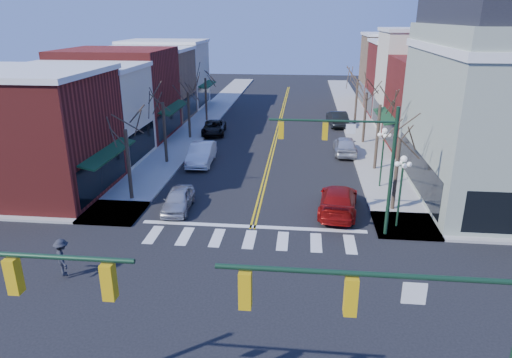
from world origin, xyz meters
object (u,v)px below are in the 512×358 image
(car_left_near, at_px, (178,200))
(car_right_mid, at_px, (345,145))
(lamppost_corner, at_px, (402,179))
(car_right_far, at_px, (337,118))
(car_right_near, at_px, (338,200))
(car_left_mid, at_px, (201,154))
(pedestrian_dark_b, at_px, (62,257))
(car_left_far, at_px, (214,128))
(lamppost_midblock, at_px, (383,148))

(car_left_near, xyz_separation_m, car_right_mid, (11.31, 13.41, 0.12))
(lamppost_corner, xyz_separation_m, car_right_far, (-1.80, 25.75, -2.13))
(lamppost_corner, relative_size, car_right_mid, 0.92)
(car_right_near, distance_m, car_right_far, 23.88)
(lamppost_corner, height_order, car_left_near, lamppost_corner)
(car_left_mid, relative_size, pedestrian_dark_b, 2.85)
(lamppost_corner, xyz_separation_m, car_left_far, (-14.60, 20.62, -2.29))
(lamppost_corner, height_order, car_right_near, lamppost_corner)
(car_left_far, height_order, pedestrian_dark_b, pedestrian_dark_b)
(car_left_near, height_order, car_right_far, car_right_far)
(lamppost_midblock, xyz_separation_m, car_right_near, (-3.20, -4.59, -2.16))
(lamppost_midblock, relative_size, pedestrian_dark_b, 2.40)
(car_left_near, bearing_deg, lamppost_midblock, 19.08)
(car_left_near, bearing_deg, car_left_mid, 90.91)
(car_left_mid, bearing_deg, car_right_near, -42.57)
(lamppost_midblock, relative_size, car_left_far, 0.90)
(car_left_mid, relative_size, car_left_far, 1.07)
(car_left_near, distance_m, pedestrian_dark_b, 8.83)
(car_left_far, bearing_deg, car_left_near, -90.97)
(car_left_near, xyz_separation_m, pedestrian_dark_b, (-3.17, -8.24, 0.37))
(lamppost_midblock, bearing_deg, car_left_far, 135.96)
(car_left_near, relative_size, car_left_far, 0.83)
(lamppost_midblock, xyz_separation_m, car_right_mid, (-1.80, 8.17, -2.16))
(car_right_near, height_order, car_right_mid, car_right_mid)
(car_right_near, distance_m, pedestrian_dark_b, 15.81)
(car_left_near, relative_size, car_right_mid, 0.85)
(car_left_far, distance_m, car_right_near, 21.91)
(car_right_mid, xyz_separation_m, car_right_far, (0.00, 11.08, 0.02))
(pedestrian_dark_b, bearing_deg, lamppost_midblock, -86.96)
(car_left_near, relative_size, car_right_near, 0.73)
(car_right_near, bearing_deg, pedestrian_dark_b, 40.47)
(car_right_far, bearing_deg, car_right_mid, 83.75)
(car_left_mid, relative_size, car_right_near, 0.93)
(car_left_near, distance_m, car_left_far, 19.42)
(lamppost_midblock, bearing_deg, lamppost_corner, -90.00)
(car_right_mid, bearing_deg, lamppost_midblock, 102.58)
(lamppost_midblock, distance_m, car_left_far, 20.44)
(car_right_near, bearing_deg, lamppost_corner, 155.50)
(car_right_far, bearing_deg, lamppost_corner, 87.75)
(lamppost_corner, relative_size, pedestrian_dark_b, 2.40)
(car_left_far, distance_m, car_right_far, 13.79)
(lamppost_corner, distance_m, car_right_mid, 14.93)
(car_right_near, relative_size, car_right_far, 1.09)
(car_left_mid, xyz_separation_m, car_right_far, (11.91, 15.02, -0.02))
(lamppost_corner, xyz_separation_m, car_right_near, (-3.20, 1.91, -2.16))
(car_right_far, relative_size, pedestrian_dark_b, 2.79)
(car_right_near, distance_m, car_right_mid, 12.84)
(car_left_near, xyz_separation_m, car_left_mid, (-0.60, 9.47, 0.16))
(car_right_near, bearing_deg, car_left_mid, -33.75)
(car_right_mid, bearing_deg, car_left_near, 50.02)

